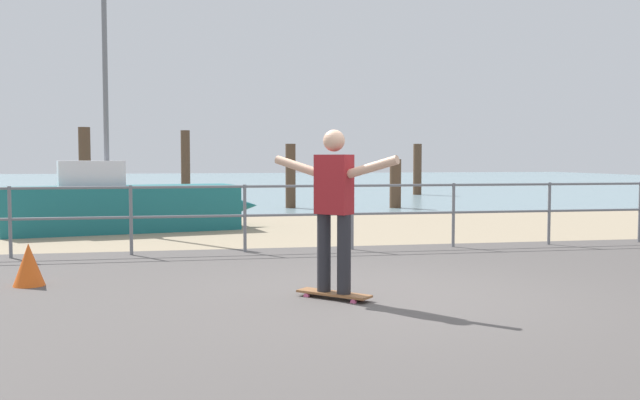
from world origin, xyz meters
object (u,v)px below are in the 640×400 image
skateboarder (334,201)px  traffic_cone (29,265)px  sailboat (132,205)px  skateboard (334,294)px

skateboarder → traffic_cone: 3.56m
sailboat → traffic_cone: bearing=-96.3°
sailboat → skateboard: sailboat is taller
skateboard → traffic_cone: (-3.21, 1.33, 0.18)m
sailboat → skateboard: bearing=-70.7°
skateboarder → traffic_cone: (-3.21, 1.33, -0.77)m
sailboat → skateboarder: (2.55, -7.28, 0.50)m
skateboarder → traffic_cone: skateboarder is taller
sailboat → skateboard: size_ratio=7.10×
skateboarder → skateboard: bearing=-159.4°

